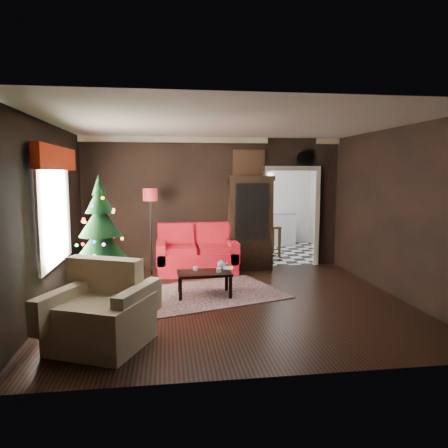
{
  "coord_description": "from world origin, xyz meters",
  "views": [
    {
      "loc": [
        -1.01,
        -6.41,
        2.05
      ],
      "look_at": [
        0.0,
        0.9,
        1.15
      ],
      "focal_mm": 33.61,
      "sensor_mm": 36.0,
      "label": 1
    }
  ],
  "objects": [
    {
      "name": "floor",
      "position": [
        0.0,
        0.0,
        0.0
      ],
      "size": [
        5.5,
        5.5,
        0.0
      ],
      "primitive_type": "plane",
      "color": "black",
      "rests_on": "ground"
    },
    {
      "name": "ceiling",
      "position": [
        0.0,
        0.0,
        2.8
      ],
      "size": [
        5.5,
        5.5,
        0.0
      ],
      "primitive_type": "plane",
      "rotation": [
        3.14,
        0.0,
        0.0
      ],
      "color": "white",
      "rests_on": "ground"
    },
    {
      "name": "wall_back",
      "position": [
        0.0,
        2.5,
        1.4
      ],
      "size": [
        5.5,
        0.0,
        5.5
      ],
      "primitive_type": "plane",
      "rotation": [
        1.57,
        0.0,
        0.0
      ],
      "color": "black",
      "rests_on": "ground"
    },
    {
      "name": "wall_front",
      "position": [
        0.0,
        -2.5,
        1.4
      ],
      "size": [
        5.5,
        0.0,
        5.5
      ],
      "primitive_type": "plane",
      "rotation": [
        -1.57,
        0.0,
        0.0
      ],
      "color": "black",
      "rests_on": "ground"
    },
    {
      "name": "wall_left",
      "position": [
        -2.75,
        0.0,
        1.4
      ],
      "size": [
        0.0,
        5.5,
        5.5
      ],
      "primitive_type": "plane",
      "rotation": [
        1.57,
        0.0,
        1.57
      ],
      "color": "black",
      "rests_on": "ground"
    },
    {
      "name": "wall_right",
      "position": [
        2.75,
        0.0,
        1.4
      ],
      "size": [
        0.0,
        5.5,
        5.5
      ],
      "primitive_type": "plane",
      "rotation": [
        1.57,
        0.0,
        -1.57
      ],
      "color": "black",
      "rests_on": "ground"
    },
    {
      "name": "doorway",
      "position": [
        1.7,
        2.5,
        1.05
      ],
      "size": [
        1.1,
        0.1,
        2.1
      ],
      "primitive_type": null,
      "color": "#EDE1C8",
      "rests_on": "ground"
    },
    {
      "name": "left_window",
      "position": [
        -2.71,
        0.2,
        1.45
      ],
      "size": [
        0.05,
        1.6,
        1.4
      ],
      "primitive_type": "cube",
      "color": "white",
      "rests_on": "wall_left"
    },
    {
      "name": "valance",
      "position": [
        -2.63,
        0.2,
        2.27
      ],
      "size": [
        0.12,
        2.1,
        0.35
      ],
      "primitive_type": "cube",
      "color": "#9A1F0C",
      "rests_on": "wall_left"
    },
    {
      "name": "kitchen_floor",
      "position": [
        1.7,
        4.0,
        0.0
      ],
      "size": [
        3.0,
        3.0,
        0.0
      ],
      "primitive_type": "plane",
      "color": "silver",
      "rests_on": "ground"
    },
    {
      "name": "kitchen_window",
      "position": [
        1.7,
        5.45,
        1.7
      ],
      "size": [
        0.7,
        0.06,
        0.7
      ],
      "primitive_type": "cube",
      "color": "white",
      "rests_on": "ground"
    },
    {
      "name": "rug",
      "position": [
        -0.31,
        0.53,
        0.01
      ],
      "size": [
        2.76,
        2.34,
        0.01
      ],
      "primitive_type": "cube",
      "rotation": [
        0.0,
        0.0,
        0.3
      ],
      "color": "#2F1D2A",
      "rests_on": "ground"
    },
    {
      "name": "loveseat",
      "position": [
        -0.4,
        2.05,
        0.5
      ],
      "size": [
        1.7,
        0.9,
        1.0
      ],
      "primitive_type": null,
      "color": "maroon",
      "rests_on": "ground"
    },
    {
      "name": "curio_cabinet",
      "position": [
        0.75,
        2.27,
        0.95
      ],
      "size": [
        0.9,
        0.45,
        1.9
      ],
      "primitive_type": null,
      "color": "black",
      "rests_on": "ground"
    },
    {
      "name": "floor_lamp",
      "position": [
        -1.33,
        2.02,
        0.83
      ],
      "size": [
        0.39,
        0.39,
        1.83
      ],
      "primitive_type": null,
      "rotation": [
        0.0,
        0.0,
        -0.32
      ],
      "color": "black",
      "rests_on": "ground"
    },
    {
      "name": "christmas_tree",
      "position": [
        -1.99,
        -0.02,
        1.05
      ],
      "size": [
        1.22,
        1.22,
        1.83
      ],
      "primitive_type": null,
      "rotation": [
        0.0,
        0.0,
        0.33
      ],
      "color": "black",
      "rests_on": "ground"
    },
    {
      "name": "armchair",
      "position": [
        -1.8,
        -1.47,
        0.46
      ],
      "size": [
        1.37,
        1.37,
        1.05
      ],
      "primitive_type": null,
      "rotation": [
        0.0,
        0.0,
        -0.43
      ],
      "color": "beige",
      "rests_on": "ground"
    },
    {
      "name": "coffee_table",
      "position": [
        -0.4,
        0.41,
        0.21
      ],
      "size": [
        0.91,
        0.57,
        0.4
      ],
      "primitive_type": null,
      "rotation": [
        0.0,
        0.0,
        0.05
      ],
      "color": "black",
      "rests_on": "rug"
    },
    {
      "name": "teapot",
      "position": [
        -0.09,
        0.62,
        0.48
      ],
      "size": [
        0.18,
        0.18,
        0.15
      ],
      "primitive_type": null,
      "rotation": [
        0.0,
        0.0,
        0.16
      ],
      "color": "silver",
      "rests_on": "coffee_table"
    },
    {
      "name": "cup_a",
      "position": [
        -0.54,
        0.53,
        0.44
      ],
      "size": [
        0.1,
        0.1,
        0.07
      ],
      "primitive_type": "cylinder",
      "rotation": [
        0.0,
        0.0,
        -0.25
      ],
      "color": "white",
      "rests_on": "coffee_table"
    },
    {
      "name": "cup_b",
      "position": [
        -0.16,
        0.36,
        0.44
      ],
      "size": [
        0.08,
        0.08,
        0.07
      ],
      "primitive_type": "cylinder",
      "rotation": [
        0.0,
        0.0,
        -0.06
      ],
      "color": "white",
      "rests_on": "coffee_table"
    },
    {
      "name": "book",
      "position": [
        -0.05,
        0.62,
        0.52
      ],
      "size": [
        0.17,
        0.04,
        0.22
      ],
      "primitive_type": "imported",
      "rotation": [
        0.0,
        0.0,
        -0.16
      ],
      "color": "#7B6952",
      "rests_on": "coffee_table"
    },
    {
      "name": "wall_clock",
      "position": [
        1.95,
        2.45,
        2.38
      ],
      "size": [
        0.32,
        0.32,
        0.06
      ],
      "primitive_type": "cylinder",
      "color": "white",
      "rests_on": "wall_back"
    },
    {
      "name": "painting",
      "position": [
        0.75,
        2.46,
        2.25
      ],
      "size": [
        0.62,
        0.05,
        0.52
      ],
      "primitive_type": "cube",
      "color": "#A77549",
      "rests_on": "wall_back"
    },
    {
      "name": "kitchen_counter",
      "position": [
        1.7,
        5.2,
        0.45
      ],
      "size": [
        1.8,
        0.6,
        0.9
      ],
      "primitive_type": "cube",
      "color": "silver",
      "rests_on": "ground"
    },
    {
      "name": "kitchen_table",
      "position": [
        1.4,
        3.7,
        0.38
      ],
      "size": [
        0.7,
        0.7,
        0.75
      ],
      "primitive_type": null,
      "color": "brown",
      "rests_on": "ground"
    }
  ]
}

